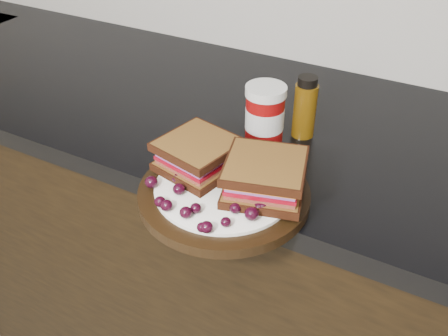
% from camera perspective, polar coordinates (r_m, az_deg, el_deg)
% --- Properties ---
extents(base_cabinets, '(3.96, 0.58, 0.86)m').
position_cam_1_polar(base_cabinets, '(1.39, -1.53, -9.87)').
color(base_cabinets, black).
rests_on(base_cabinets, ground_plane).
extents(countertop, '(3.98, 0.60, 0.04)m').
position_cam_1_polar(countertop, '(1.11, -1.89, 6.67)').
color(countertop, black).
rests_on(countertop, base_cabinets).
extents(plate, '(0.28, 0.28, 0.02)m').
position_cam_1_polar(plate, '(0.81, 0.00, -2.92)').
color(plate, black).
rests_on(plate, countertop).
extents(sandwich_left, '(0.14, 0.14, 0.05)m').
position_cam_1_polar(sandwich_left, '(0.83, -2.97, 1.50)').
color(sandwich_left, brown).
rests_on(sandwich_left, plate).
extents(sandwich_right, '(0.15, 0.15, 0.06)m').
position_cam_1_polar(sandwich_right, '(0.78, 4.68, -1.00)').
color(sandwich_right, brown).
rests_on(sandwich_right, plate).
extents(grape_0, '(0.02, 0.02, 0.02)m').
position_cam_1_polar(grape_0, '(0.81, -8.31, -1.59)').
color(grape_0, black).
rests_on(grape_0, plate).
extents(grape_1, '(0.02, 0.02, 0.02)m').
position_cam_1_polar(grape_1, '(0.79, -5.18, -2.41)').
color(grape_1, black).
rests_on(grape_1, plate).
extents(grape_2, '(0.02, 0.02, 0.02)m').
position_cam_1_polar(grape_2, '(0.77, -7.32, -3.83)').
color(grape_2, black).
rests_on(grape_2, plate).
extents(grape_3, '(0.02, 0.02, 0.02)m').
position_cam_1_polar(grape_3, '(0.76, -6.59, -4.26)').
color(grape_3, black).
rests_on(grape_3, plate).
extents(grape_4, '(0.02, 0.02, 0.02)m').
position_cam_1_polar(grape_4, '(0.74, -4.39, -5.09)').
color(grape_4, black).
rests_on(grape_4, plate).
extents(grape_5, '(0.02, 0.02, 0.02)m').
position_cam_1_polar(grape_5, '(0.75, -3.25, -4.61)').
color(grape_5, black).
rests_on(grape_5, plate).
extents(grape_6, '(0.02, 0.02, 0.01)m').
position_cam_1_polar(grape_6, '(0.72, -2.53, -6.78)').
color(grape_6, black).
rests_on(grape_6, plate).
extents(grape_7, '(0.02, 0.02, 0.02)m').
position_cam_1_polar(grape_7, '(0.72, -2.01, -6.77)').
color(grape_7, black).
rests_on(grape_7, plate).
extents(grape_8, '(0.02, 0.02, 0.01)m').
position_cam_1_polar(grape_8, '(0.73, 0.20, -6.20)').
color(grape_8, black).
rests_on(grape_8, plate).
extents(grape_9, '(0.02, 0.02, 0.02)m').
position_cam_1_polar(grape_9, '(0.75, 1.29, -4.61)').
color(grape_9, black).
rests_on(grape_9, plate).
extents(grape_10, '(0.02, 0.02, 0.02)m').
position_cam_1_polar(grape_10, '(0.74, 3.18, -5.24)').
color(grape_10, black).
rests_on(grape_10, plate).
extents(grape_11, '(0.02, 0.02, 0.02)m').
position_cam_1_polar(grape_11, '(0.75, 4.03, -4.49)').
color(grape_11, black).
rests_on(grape_11, plate).
extents(grape_12, '(0.02, 0.02, 0.02)m').
position_cam_1_polar(grape_12, '(0.75, 4.39, -4.41)').
color(grape_12, black).
rests_on(grape_12, plate).
extents(grape_13, '(0.02, 0.02, 0.02)m').
position_cam_1_polar(grape_13, '(0.78, 6.56, -2.84)').
color(grape_13, black).
rests_on(grape_13, plate).
extents(grape_14, '(0.02, 0.02, 0.02)m').
position_cam_1_polar(grape_14, '(0.80, 5.91, -2.07)').
color(grape_14, black).
rests_on(grape_14, plate).
extents(grape_15, '(0.02, 0.02, 0.02)m').
position_cam_1_polar(grape_15, '(0.80, 4.63, -1.72)').
color(grape_15, black).
rests_on(grape_15, plate).
extents(grape_16, '(0.02, 0.02, 0.02)m').
position_cam_1_polar(grape_16, '(0.86, -0.37, 1.46)').
color(grape_16, black).
rests_on(grape_16, plate).
extents(grape_17, '(0.02, 0.02, 0.02)m').
position_cam_1_polar(grape_17, '(0.84, -1.52, 0.51)').
color(grape_17, black).
rests_on(grape_17, plate).
extents(grape_18, '(0.02, 0.02, 0.02)m').
position_cam_1_polar(grape_18, '(0.85, -2.95, 0.85)').
color(grape_18, black).
rests_on(grape_18, plate).
extents(grape_19, '(0.02, 0.02, 0.02)m').
position_cam_1_polar(grape_19, '(0.84, -3.83, 0.47)').
color(grape_19, black).
rests_on(grape_19, plate).
extents(grape_20, '(0.02, 0.02, 0.02)m').
position_cam_1_polar(grape_20, '(0.81, -4.22, -1.22)').
color(grape_20, black).
rests_on(grape_20, plate).
extents(grape_21, '(0.02, 0.02, 0.01)m').
position_cam_1_polar(grape_21, '(0.81, -5.42, -1.16)').
color(grape_21, black).
rests_on(grape_21, plate).
extents(grape_22, '(0.02, 0.02, 0.02)m').
position_cam_1_polar(grape_22, '(0.85, -2.41, 0.59)').
color(grape_22, black).
rests_on(grape_22, plate).
extents(grape_23, '(0.02, 0.02, 0.02)m').
position_cam_1_polar(grape_23, '(0.85, -3.93, 0.97)').
color(grape_23, black).
rests_on(grape_23, plate).
extents(grape_24, '(0.02, 0.02, 0.02)m').
position_cam_1_polar(grape_24, '(0.83, -4.08, -0.34)').
color(grape_24, black).
rests_on(grape_24, plate).
extents(condiment_jar, '(0.08, 0.08, 0.11)m').
position_cam_1_polar(condiment_jar, '(0.94, 4.68, 6.17)').
color(condiment_jar, maroon).
rests_on(condiment_jar, countertop).
extents(oil_bottle, '(0.06, 0.06, 0.12)m').
position_cam_1_polar(oil_bottle, '(0.97, 9.25, 6.92)').
color(oil_bottle, '#533608').
rests_on(oil_bottle, countertop).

